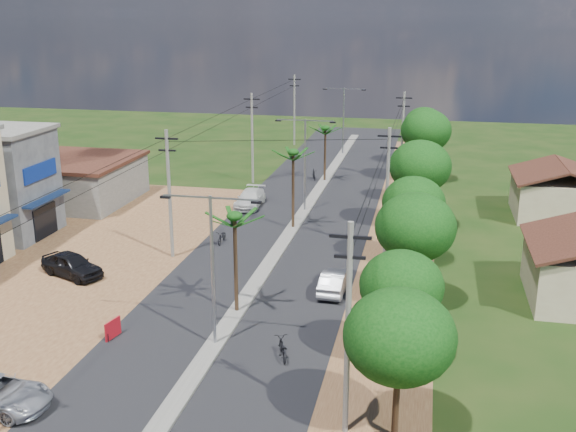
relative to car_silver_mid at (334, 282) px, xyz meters
name	(u,v)px	position (x,y,z in m)	size (l,w,h in m)	color
ground	(215,345)	(-5.00, -8.15, -0.68)	(160.00, 160.00, 0.00)	black
road	(279,249)	(-5.00, 6.85, -0.66)	(12.00, 110.00, 0.04)	black
median	(288,236)	(-5.00, 9.85, -0.59)	(1.00, 90.00, 0.18)	#605E56
dirt_lot_west	(38,268)	(-20.00, -0.15, -0.66)	(18.00, 46.00, 0.04)	brown
dirt_shoulder_east	(398,258)	(3.50, 6.85, -0.67)	(5.00, 90.00, 0.03)	brown
low_shed	(74,180)	(-26.00, 15.85, 1.28)	(10.40, 10.40, 3.95)	#605E56
house_east_far	(559,189)	(16.00, 19.85, 1.71)	(7.60, 7.50, 4.60)	tan
tree_east_a	(400,337)	(4.50, -14.15, 3.81)	(4.40, 4.40, 6.37)	black
tree_east_b	(401,286)	(4.30, -8.15, 3.43)	(4.00, 4.00, 5.83)	black
tree_east_c	(415,227)	(4.70, -1.15, 4.18)	(4.60, 4.60, 6.83)	black
tree_east_d	(414,203)	(4.40, 5.85, 3.66)	(4.20, 4.20, 6.13)	black
tree_east_e	(420,166)	(4.60, 13.85, 4.41)	(4.80, 4.80, 7.14)	black
tree_east_f	(417,160)	(4.20, 21.85, 3.20)	(3.80, 3.80, 5.52)	black
tree_east_g	(426,131)	(4.80, 29.85, 4.56)	(5.00, 5.00, 7.38)	black
tree_east_h	(424,124)	(4.50, 37.85, 3.96)	(4.40, 4.40, 6.52)	black
palm_median_near	(235,221)	(-5.00, -4.15, 4.85)	(2.00, 2.00, 6.15)	black
palm_median_mid	(293,156)	(-5.00, 11.85, 5.22)	(2.00, 2.00, 6.55)	black
palm_median_far	(325,130)	(-5.00, 27.85, 4.58)	(2.00, 2.00, 5.85)	black
streetlight_near	(212,258)	(-5.00, -8.15, 4.10)	(5.10, 0.18, 8.00)	gray
streetlight_mid	(305,157)	(-5.00, 16.85, 4.10)	(5.10, 0.18, 8.00)	gray
streetlight_far	(344,115)	(-5.00, 41.85, 4.10)	(5.10, 0.18, 8.00)	gray
utility_pole_w_b	(169,191)	(-12.00, 3.85, 4.07)	(1.60, 0.24, 9.00)	#605E56
utility_pole_w_c	(252,136)	(-12.00, 25.85, 4.07)	(1.60, 0.24, 9.00)	#605E56
utility_pole_w_d	(294,108)	(-12.00, 46.85, 4.07)	(1.60, 0.24, 9.00)	#605E56
utility_pole_e_a	(348,326)	(2.50, -14.15, 4.07)	(1.60, 0.24, 9.00)	#605E56
utility_pole_e_b	(387,188)	(2.50, 7.85, 4.07)	(1.60, 0.24, 9.00)	#605E56
utility_pole_e_c	(402,135)	(2.50, 29.85, 4.07)	(1.60, 0.24, 9.00)	#605E56
car_silver_mid	(334,282)	(0.00, 0.00, 0.00)	(1.45, 4.14, 1.37)	#93949A
car_white_far	(250,199)	(-10.00, 17.33, 0.04)	(2.03, 5.00, 1.45)	beige
car_parked_dark	(72,265)	(-17.00, -0.99, 0.10)	(1.85, 4.60, 1.57)	black
moto_rider_east	(282,349)	(-1.33, -8.73, -0.18)	(0.67, 1.91, 1.00)	black
moto_rider_west_a	(222,237)	(-9.46, 7.33, -0.19)	(0.65, 1.87, 0.98)	black
moto_rider_west_b	(314,175)	(-6.20, 28.37, -0.15)	(0.50, 1.78, 1.07)	black
roadside_sign	(113,329)	(-10.50, -8.48, -0.17)	(0.33, 1.24, 1.04)	#A00E18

